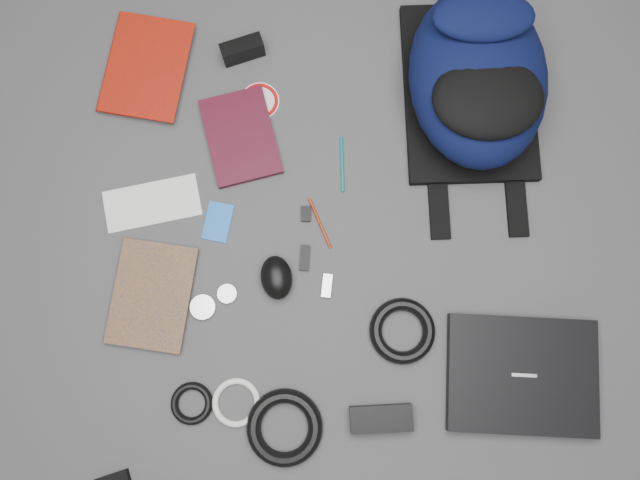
{
  "coord_description": "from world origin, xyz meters",
  "views": [
    {
      "loc": [
        -0.01,
        -0.22,
        1.37
      ],
      "look_at": [
        0.0,
        0.0,
        0.02
      ],
      "focal_mm": 35.0,
      "sensor_mm": 36.0,
      "label": 1
    }
  ],
  "objects_px": {
    "backpack": "(478,77)",
    "mouse": "(276,278)",
    "power_brick": "(381,419)",
    "compact_camera": "(243,50)",
    "textbook_red": "(108,61)",
    "laptop": "(522,375)",
    "dvd_case": "(241,137)",
    "comic_book": "(114,290)"
  },
  "relations": [
    {
      "from": "backpack",
      "to": "mouse",
      "type": "bearing_deg",
      "value": -137.27
    },
    {
      "from": "power_brick",
      "to": "compact_camera",
      "type": "bearing_deg",
      "value": 107.61
    },
    {
      "from": "backpack",
      "to": "textbook_red",
      "type": "distance_m",
      "value": 0.84
    },
    {
      "from": "laptop",
      "to": "power_brick",
      "type": "height_order",
      "value": "same"
    },
    {
      "from": "backpack",
      "to": "mouse",
      "type": "relative_size",
      "value": 4.81
    },
    {
      "from": "compact_camera",
      "to": "power_brick",
      "type": "relative_size",
      "value": 0.75
    },
    {
      "from": "backpack",
      "to": "compact_camera",
      "type": "xyz_separation_m",
      "value": [
        -0.51,
        0.12,
        -0.07
      ]
    },
    {
      "from": "backpack",
      "to": "compact_camera",
      "type": "relative_size",
      "value": 4.74
    },
    {
      "from": "backpack",
      "to": "laptop",
      "type": "distance_m",
      "value": 0.65
    },
    {
      "from": "laptop",
      "to": "mouse",
      "type": "bearing_deg",
      "value": 161.31
    },
    {
      "from": "laptop",
      "to": "compact_camera",
      "type": "bearing_deg",
      "value": 132.55
    },
    {
      "from": "textbook_red",
      "to": "compact_camera",
      "type": "xyz_separation_m",
      "value": [
        0.31,
        0.01,
        0.01
      ]
    },
    {
      "from": "power_brick",
      "to": "backpack",
      "type": "bearing_deg",
      "value": 70.81
    },
    {
      "from": "backpack",
      "to": "power_brick",
      "type": "distance_m",
      "value": 0.76
    },
    {
      "from": "textbook_red",
      "to": "mouse",
      "type": "bearing_deg",
      "value": -41.87
    },
    {
      "from": "laptop",
      "to": "power_brick",
      "type": "xyz_separation_m",
      "value": [
        -0.3,
        -0.08,
        0.0
      ]
    },
    {
      "from": "dvd_case",
      "to": "compact_camera",
      "type": "relative_size",
      "value": 2.16
    },
    {
      "from": "backpack",
      "to": "dvd_case",
      "type": "bearing_deg",
      "value": -170.39
    },
    {
      "from": "compact_camera",
      "to": "laptop",
      "type": "bearing_deg",
      "value": -69.08
    },
    {
      "from": "comic_book",
      "to": "laptop",
      "type": "bearing_deg",
      "value": -3.45
    },
    {
      "from": "mouse",
      "to": "compact_camera",
      "type": "bearing_deg",
      "value": 89.79
    },
    {
      "from": "mouse",
      "to": "power_brick",
      "type": "relative_size",
      "value": 0.74
    },
    {
      "from": "textbook_red",
      "to": "compact_camera",
      "type": "bearing_deg",
      "value": 13.8
    },
    {
      "from": "laptop",
      "to": "power_brick",
      "type": "relative_size",
      "value": 2.4
    },
    {
      "from": "comic_book",
      "to": "mouse",
      "type": "distance_m",
      "value": 0.36
    },
    {
      "from": "textbook_red",
      "to": "compact_camera",
      "type": "relative_size",
      "value": 2.52
    },
    {
      "from": "backpack",
      "to": "mouse",
      "type": "xyz_separation_m",
      "value": [
        -0.45,
        -0.41,
        -0.07
      ]
    },
    {
      "from": "compact_camera",
      "to": "comic_book",
      "type": "bearing_deg",
      "value": -135.1
    },
    {
      "from": "textbook_red",
      "to": "mouse",
      "type": "height_order",
      "value": "mouse"
    },
    {
      "from": "compact_camera",
      "to": "power_brick",
      "type": "xyz_separation_m",
      "value": [
        0.27,
        -0.83,
        -0.01
      ]
    },
    {
      "from": "textbook_red",
      "to": "backpack",
      "type": "bearing_deg",
      "value": 4.74
    },
    {
      "from": "dvd_case",
      "to": "laptop",
      "type": "bearing_deg",
      "value": -55.44
    },
    {
      "from": "backpack",
      "to": "power_brick",
      "type": "xyz_separation_m",
      "value": [
        -0.24,
        -0.71,
        -0.08
      ]
    },
    {
      "from": "comic_book",
      "to": "compact_camera",
      "type": "bearing_deg",
      "value": 71.9
    },
    {
      "from": "laptop",
      "to": "compact_camera",
      "type": "xyz_separation_m",
      "value": [
        -0.57,
        0.76,
        0.01
      ]
    },
    {
      "from": "power_brick",
      "to": "mouse",
      "type": "bearing_deg",
      "value": 124.05
    },
    {
      "from": "laptop",
      "to": "dvd_case",
      "type": "height_order",
      "value": "laptop"
    },
    {
      "from": "laptop",
      "to": "dvd_case",
      "type": "xyz_separation_m",
      "value": [
        -0.59,
        0.56,
        -0.01
      ]
    },
    {
      "from": "backpack",
      "to": "compact_camera",
      "type": "bearing_deg",
      "value": 167.68
    },
    {
      "from": "backpack",
      "to": "textbook_red",
      "type": "bearing_deg",
      "value": 173.05
    },
    {
      "from": "laptop",
      "to": "textbook_red",
      "type": "relative_size",
      "value": 1.28
    },
    {
      "from": "textbook_red",
      "to": "dvd_case",
      "type": "height_order",
      "value": "textbook_red"
    }
  ]
}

